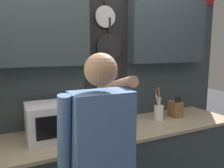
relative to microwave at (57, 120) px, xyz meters
The scene contains 5 objects.
back_wall_unit 0.83m from the microwave, 21.33° to the left, with size 3.12×0.20×2.43m.
microwave is the anchor object (origin of this frame).
knife_block 1.36m from the microwave, ahead, with size 0.12×0.16×0.26m.
utensil_crock 1.13m from the microwave, ahead, with size 0.10×0.10×0.36m.
person 0.70m from the microwave, 78.31° to the right, with size 0.54×0.65×1.66m.
Camera 1 is at (-1.00, -1.84, 1.67)m, focal length 35.00 mm.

